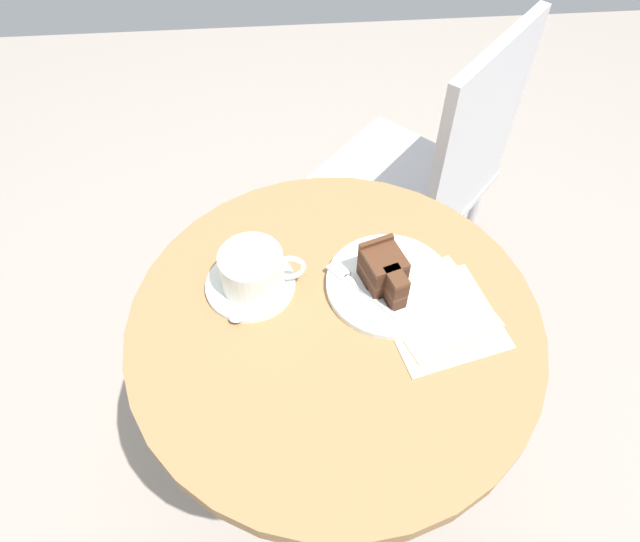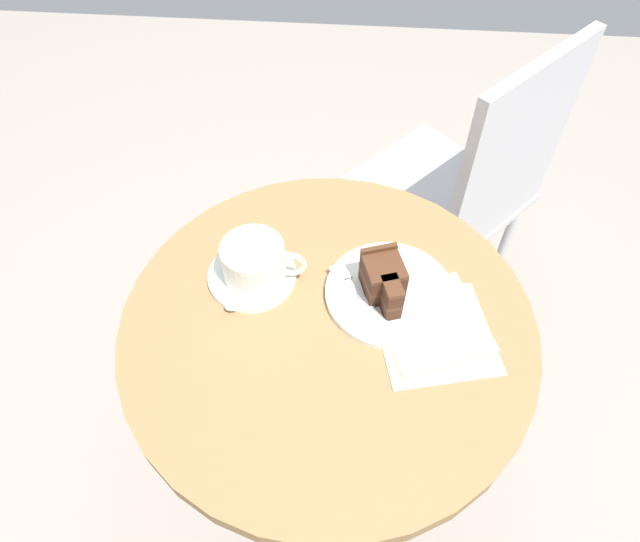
# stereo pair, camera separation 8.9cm
# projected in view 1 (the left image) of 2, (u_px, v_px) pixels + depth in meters

# --- Properties ---
(ground_plane) EXTENTS (4.40, 4.40, 0.01)m
(ground_plane) POSITION_uv_depth(u_px,v_px,m) (329.00, 475.00, 1.45)
(ground_plane) COLOR gray
(ground_plane) RESTS_ON ground
(cafe_table) EXTENTS (0.65, 0.65, 0.71)m
(cafe_table) POSITION_uv_depth(u_px,v_px,m) (333.00, 361.00, 0.98)
(cafe_table) COLOR olive
(cafe_table) RESTS_ON ground
(saucer) EXTENTS (0.14, 0.14, 0.01)m
(saucer) POSITION_uv_depth(u_px,v_px,m) (251.00, 284.00, 0.92)
(saucer) COLOR silver
(saucer) RESTS_ON cafe_table
(coffee_cup) EXTENTS (0.13, 0.10, 0.07)m
(coffee_cup) POSITION_uv_depth(u_px,v_px,m) (253.00, 270.00, 0.89)
(coffee_cup) COLOR silver
(coffee_cup) RESTS_ON saucer
(teaspoon) EXTENTS (0.09, 0.05, 0.00)m
(teaspoon) POSITION_uv_depth(u_px,v_px,m) (252.00, 310.00, 0.88)
(teaspoon) COLOR silver
(teaspoon) RESTS_ON saucer
(cake_plate) EXTENTS (0.21, 0.21, 0.01)m
(cake_plate) POSITION_uv_depth(u_px,v_px,m) (389.00, 284.00, 0.92)
(cake_plate) COLOR silver
(cake_plate) RESTS_ON cafe_table
(cake_slice) EXTENTS (0.07, 0.10, 0.07)m
(cake_slice) POSITION_uv_depth(u_px,v_px,m) (384.00, 271.00, 0.89)
(cake_slice) COLOR #422619
(cake_slice) RESTS_ON cake_plate
(fork) EXTENTS (0.10, 0.12, 0.00)m
(fork) POSITION_uv_depth(u_px,v_px,m) (355.00, 283.00, 0.91)
(fork) COLOR silver
(fork) RESTS_ON cake_plate
(napkin) EXTENTS (0.21, 0.22, 0.00)m
(napkin) POSITION_uv_depth(u_px,v_px,m) (438.00, 312.00, 0.89)
(napkin) COLOR tan
(napkin) RESTS_ON cafe_table
(cafe_chair) EXTENTS (0.54, 0.54, 0.90)m
(cafe_chair) POSITION_uv_depth(u_px,v_px,m) (432.00, 172.00, 1.36)
(cafe_chair) COLOR #BCBCC1
(cafe_chair) RESTS_ON ground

